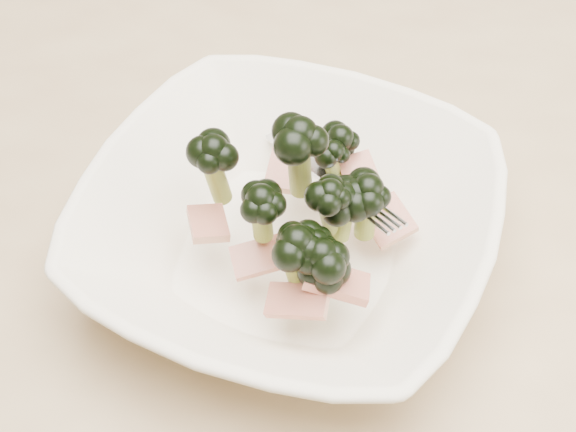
# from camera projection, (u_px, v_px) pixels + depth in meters

# --- Properties ---
(dining_table) EXTENTS (1.20, 0.80, 0.75)m
(dining_table) POSITION_uv_depth(u_px,v_px,m) (392.00, 297.00, 0.73)
(dining_table) COLOR tan
(dining_table) RESTS_ON ground
(broccoli_dish) EXTENTS (0.38, 0.38, 0.14)m
(broccoli_dish) POSITION_uv_depth(u_px,v_px,m) (290.00, 225.00, 0.60)
(broccoli_dish) COLOR white
(broccoli_dish) RESTS_ON dining_table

